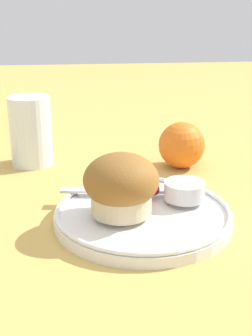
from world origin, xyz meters
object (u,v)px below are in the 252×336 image
object	(u,v)px
muffin	(121,185)
juice_glass	(31,131)
butter_knife	(131,190)
orange_fruit	(182,145)

from	to	relation	value
muffin	juice_glass	size ratio (longest dim) A/B	0.79
juice_glass	butter_knife	bearing A→B (deg)	-51.81
muffin	butter_knife	xyz separation A→B (m)	(0.02, 0.06, -0.03)
orange_fruit	juice_glass	xyz separation A→B (m)	(-0.25, 0.04, 0.02)
butter_knife	juice_glass	distance (m)	0.24
juice_glass	muffin	bearing A→B (deg)	-62.99
orange_fruit	juice_glass	size ratio (longest dim) A/B	0.66
butter_knife	orange_fruit	xyz separation A→B (m)	(0.10, 0.14, 0.02)
butter_knife	orange_fruit	bearing A→B (deg)	61.84
butter_knife	orange_fruit	world-z (taller)	orange_fruit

